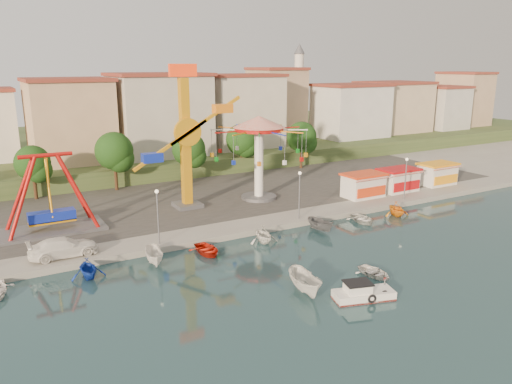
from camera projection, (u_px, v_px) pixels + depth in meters
ground at (309, 282)px, 40.22m from camera, size 200.00×200.00×0.00m
quay_deck at (112, 157)px, 92.19m from camera, size 200.00×100.00×0.60m
asphalt_pad at (174, 194)px, 65.25m from camera, size 90.00×28.00×0.01m
hill_terrace at (105, 147)px, 96.09m from camera, size 200.00×60.00×3.00m
pirate_ship_ride at (50, 195)px, 49.80m from camera, size 10.00×5.00×8.00m
kamikaze_tower at (190, 142)px, 57.28m from camera, size 8.85×3.10×16.50m
wave_swinger at (259, 139)px, 61.01m from camera, size 11.60×11.60×10.40m
booth_left at (363, 185)px, 63.33m from camera, size 5.40×3.78×3.08m
booth_mid at (398, 180)px, 66.29m from camera, size 5.40×3.78×3.08m
booth_right at (437, 174)px, 69.91m from camera, size 5.40×3.78×3.08m
lamp_post_1 at (158, 218)px, 46.49m from camera, size 0.14×0.14×5.00m
lamp_post_2 at (299, 196)px, 54.22m from camera, size 0.14×0.14×5.00m
lamp_post_3 at (405, 180)px, 61.95m from camera, size 0.14×0.14×5.00m
tree_1 at (32, 163)px, 61.62m from camera, size 4.35×4.35×6.80m
tree_2 at (114, 151)px, 65.91m from camera, size 5.02×5.02×7.85m
tree_3 at (189, 149)px, 69.61m from camera, size 4.68×4.68×7.32m
tree_4 at (242, 140)px, 76.90m from camera, size 4.86×4.86×7.60m
tree_5 at (302, 137)px, 80.22m from camera, size 4.83×4.83×7.54m
building_2 at (72, 120)px, 77.74m from camera, size 11.95×9.28×11.23m
building_3 at (164, 123)px, 82.00m from camera, size 12.59×10.50×9.20m
building_4 at (227, 117)px, 91.35m from camera, size 10.75×9.23×9.24m
building_5 at (294, 109)px, 95.96m from camera, size 12.77×10.96×11.21m
building_6 at (347, 104)px, 100.20m from camera, size 8.23×8.98×12.36m
building_7 at (373, 109)px, 110.52m from camera, size 11.59×10.93×8.76m
building_8 at (441, 100)px, 111.29m from camera, size 12.84×9.28×12.58m
building_9 at (469, 104)px, 120.56m from camera, size 12.95×9.17×9.21m
minaret at (299, 87)px, 99.81m from camera, size 2.80×2.80×18.00m
cabin_motorboat at (362, 294)px, 37.17m from camera, size 4.83×2.93×1.59m
rowboat_a at (374, 272)px, 41.30m from camera, size 2.46×3.32×0.66m
skiff at (305, 283)px, 38.06m from camera, size 2.44×4.66×1.71m
van at (63, 247)px, 43.82m from camera, size 5.90×2.49×1.70m
moored_boat_1 at (88, 268)px, 40.88m from camera, size 2.78×3.22×1.69m
moored_boat_2 at (155, 256)px, 43.65m from camera, size 2.07×3.96×1.46m
moored_boat_3 at (207, 250)px, 46.16m from camera, size 2.73×3.79×0.78m
moored_boat_4 at (263, 234)px, 48.97m from camera, size 3.12×3.51×1.69m
moored_boat_5 at (321, 225)px, 52.41m from camera, size 1.82×3.65×1.35m
moored_boat_6 at (363, 219)px, 55.29m from camera, size 3.13×4.04×0.77m
moored_boat_7 at (396, 209)px, 57.63m from camera, size 3.58×3.89×1.71m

